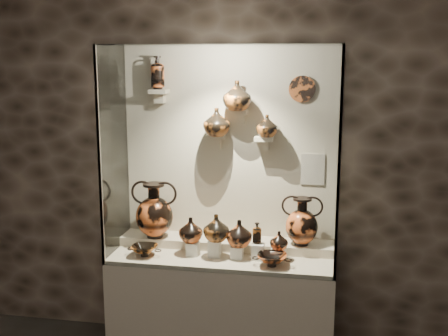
# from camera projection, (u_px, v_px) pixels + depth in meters

# --- Properties ---
(wall_back) EXTENTS (5.00, 0.02, 3.20)m
(wall_back) POSITION_uv_depth(u_px,v_px,m) (230.00, 149.00, 4.45)
(wall_back) COLOR #2C231B
(wall_back) RESTS_ON ground
(plinth) EXTENTS (1.70, 0.60, 0.80)m
(plinth) POSITION_uv_depth(u_px,v_px,m) (222.00, 307.00, 4.37)
(plinth) COLOR beige
(plinth) RESTS_ON floor
(front_tier) EXTENTS (1.68, 0.58, 0.03)m
(front_tier) POSITION_uv_depth(u_px,v_px,m) (222.00, 256.00, 4.29)
(front_tier) COLOR beige
(front_tier) RESTS_ON plinth
(rear_tier) EXTENTS (1.70, 0.25, 0.10)m
(rear_tier) POSITION_uv_depth(u_px,v_px,m) (226.00, 245.00, 4.45)
(rear_tier) COLOR beige
(rear_tier) RESTS_ON plinth
(back_panel) EXTENTS (1.70, 0.03, 1.60)m
(back_panel) POSITION_uv_depth(u_px,v_px,m) (230.00, 149.00, 4.44)
(back_panel) COLOR beige
(back_panel) RESTS_ON plinth
(glass_front) EXTENTS (1.70, 0.01, 1.60)m
(glass_front) POSITION_uv_depth(u_px,v_px,m) (214.00, 163.00, 3.85)
(glass_front) COLOR white
(glass_front) RESTS_ON plinth
(glass_left) EXTENTS (0.01, 0.60, 1.60)m
(glass_left) POSITION_uv_depth(u_px,v_px,m) (114.00, 152.00, 4.29)
(glass_left) COLOR white
(glass_left) RESTS_ON plinth
(glass_right) EXTENTS (0.01, 0.60, 1.60)m
(glass_right) POSITION_uv_depth(u_px,v_px,m) (339.00, 159.00, 3.99)
(glass_right) COLOR white
(glass_right) RESTS_ON plinth
(glass_top) EXTENTS (1.70, 0.60, 0.01)m
(glass_top) POSITION_uv_depth(u_px,v_px,m) (222.00, 45.00, 3.99)
(glass_top) COLOR white
(glass_top) RESTS_ON back_panel
(frame_post_left) EXTENTS (0.02, 0.02, 1.60)m
(frame_post_left) POSITION_uv_depth(u_px,v_px,m) (100.00, 159.00, 4.01)
(frame_post_left) COLOR gray
(frame_post_left) RESTS_ON plinth
(frame_post_right) EXTENTS (0.02, 0.02, 1.60)m
(frame_post_right) POSITION_uv_depth(u_px,v_px,m) (339.00, 167.00, 3.71)
(frame_post_right) COLOR gray
(frame_post_right) RESTS_ON plinth
(pedestal_a) EXTENTS (0.09, 0.09, 0.10)m
(pedestal_a) POSITION_uv_depth(u_px,v_px,m) (193.00, 249.00, 4.27)
(pedestal_a) COLOR silver
(pedestal_a) RESTS_ON front_tier
(pedestal_b) EXTENTS (0.09, 0.09, 0.13)m
(pedestal_b) POSITION_uv_depth(u_px,v_px,m) (215.00, 248.00, 4.24)
(pedestal_b) COLOR silver
(pedestal_b) RESTS_ON front_tier
(pedestal_c) EXTENTS (0.09, 0.09, 0.09)m
(pedestal_c) POSITION_uv_depth(u_px,v_px,m) (237.00, 252.00, 4.21)
(pedestal_c) COLOR silver
(pedestal_c) RESTS_ON front_tier
(pedestal_d) EXTENTS (0.09, 0.09, 0.12)m
(pedestal_d) POSITION_uv_depth(u_px,v_px,m) (258.00, 252.00, 4.18)
(pedestal_d) COLOR silver
(pedestal_d) RESTS_ON front_tier
(pedestal_e) EXTENTS (0.09, 0.09, 0.08)m
(pedestal_e) POSITION_uv_depth(u_px,v_px,m) (277.00, 255.00, 4.16)
(pedestal_e) COLOR silver
(pedestal_e) RESTS_ON front_tier
(bracket_ul) EXTENTS (0.14, 0.12, 0.04)m
(bracket_ul) POSITION_uv_depth(u_px,v_px,m) (159.00, 91.00, 4.38)
(bracket_ul) COLOR beige
(bracket_ul) RESTS_ON back_panel
(bracket_ca) EXTENTS (0.14, 0.12, 0.04)m
(bracket_ca) POSITION_uv_depth(u_px,v_px,m) (215.00, 137.00, 4.37)
(bracket_ca) COLOR beige
(bracket_ca) RESTS_ON back_panel
(bracket_cb) EXTENTS (0.10, 0.12, 0.04)m
(bracket_cb) POSITION_uv_depth(u_px,v_px,m) (241.00, 112.00, 4.29)
(bracket_cb) COLOR beige
(bracket_cb) RESTS_ON back_panel
(bracket_cc) EXTENTS (0.14, 0.12, 0.04)m
(bracket_cc) POSITION_uv_depth(u_px,v_px,m) (264.00, 139.00, 4.30)
(bracket_cc) COLOR beige
(bracket_cc) RESTS_ON back_panel
(amphora_left) EXTENTS (0.44, 0.44, 0.44)m
(amphora_left) POSITION_uv_depth(u_px,v_px,m) (154.00, 210.00, 4.44)
(amphora_left) COLOR #D45E28
(amphora_left) RESTS_ON rear_tier
(amphora_right) EXTENTS (0.37, 0.37, 0.37)m
(amphora_right) POSITION_uv_depth(u_px,v_px,m) (302.00, 221.00, 4.27)
(amphora_right) COLOR #D45E28
(amphora_right) RESTS_ON rear_tier
(jug_a) EXTENTS (0.24, 0.24, 0.19)m
(jug_a) POSITION_uv_depth(u_px,v_px,m) (191.00, 230.00, 4.26)
(jug_a) COLOR #D45E28
(jug_a) RESTS_ON pedestal_a
(jug_b) EXTENTS (0.24, 0.24, 0.20)m
(jug_b) POSITION_uv_depth(u_px,v_px,m) (216.00, 228.00, 4.19)
(jug_b) COLOR #A1531C
(jug_b) RESTS_ON pedestal_b
(jug_c) EXTENTS (0.19, 0.19, 0.20)m
(jug_c) POSITION_uv_depth(u_px,v_px,m) (239.00, 233.00, 4.19)
(jug_c) COLOR #D45E28
(jug_c) RESTS_ON pedestal_c
(jug_e) EXTENTS (0.14, 0.14, 0.14)m
(jug_e) POSITION_uv_depth(u_px,v_px,m) (279.00, 241.00, 4.15)
(jug_e) COLOR #D45E28
(jug_e) RESTS_ON pedestal_e
(lekythos_small) EXTENTS (0.10, 0.10, 0.18)m
(lekythos_small) POSITION_uv_depth(u_px,v_px,m) (257.00, 232.00, 4.17)
(lekythos_small) COLOR #A1531C
(lekythos_small) RESTS_ON pedestal_d
(kylix_left) EXTENTS (0.30, 0.27, 0.10)m
(kylix_left) POSITION_uv_depth(u_px,v_px,m) (144.00, 250.00, 4.25)
(kylix_left) COLOR #A1531C
(kylix_left) RESTS_ON front_tier
(kylix_right) EXTENTS (0.31, 0.28, 0.11)m
(kylix_right) POSITION_uv_depth(u_px,v_px,m) (272.00, 259.00, 4.04)
(kylix_right) COLOR #D45E28
(kylix_right) RESTS_ON front_tier
(lekythos_tall) EXTENTS (0.13, 0.13, 0.29)m
(lekythos_tall) POSITION_uv_depth(u_px,v_px,m) (158.00, 70.00, 4.34)
(lekythos_tall) COLOR #D45E28
(lekythos_tall) RESTS_ON bracket_ul
(ovoid_vase_a) EXTENTS (0.26, 0.26, 0.22)m
(ovoid_vase_a) POSITION_uv_depth(u_px,v_px,m) (217.00, 122.00, 4.29)
(ovoid_vase_a) COLOR #A1531C
(ovoid_vase_a) RESTS_ON bracket_ca
(ovoid_vase_b) EXTENTS (0.26, 0.26, 0.22)m
(ovoid_vase_b) POSITION_uv_depth(u_px,v_px,m) (237.00, 95.00, 4.22)
(ovoid_vase_b) COLOR #A1531C
(ovoid_vase_b) RESTS_ON bracket_cb
(ovoid_vase_c) EXTENTS (0.16, 0.16, 0.17)m
(ovoid_vase_c) POSITION_uv_depth(u_px,v_px,m) (267.00, 126.00, 4.25)
(ovoid_vase_c) COLOR #A1531C
(ovoid_vase_c) RESTS_ON bracket_cc
(wall_plate) EXTENTS (0.20, 0.02, 0.20)m
(wall_plate) POSITION_uv_depth(u_px,v_px,m) (302.00, 89.00, 4.22)
(wall_plate) COLOR #B35423
(wall_plate) RESTS_ON back_panel
(info_placard) EXTENTS (0.18, 0.01, 0.24)m
(info_placard) POSITION_uv_depth(u_px,v_px,m) (313.00, 169.00, 4.33)
(info_placard) COLOR beige
(info_placard) RESTS_ON back_panel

